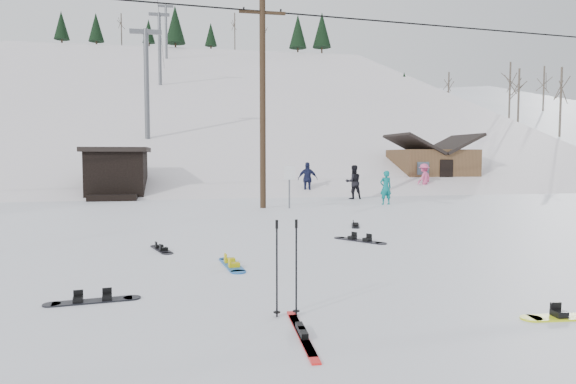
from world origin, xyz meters
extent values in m
plane|color=white|center=(0.00, 0.00, 0.00)|extent=(200.00, 200.00, 0.00)
cube|color=white|center=(0.00, 55.00, -12.00)|extent=(60.00, 85.24, 65.97)
cube|color=white|center=(38.00, 50.00, -11.00)|extent=(45.66, 93.98, 54.59)
cylinder|color=#3A2819|center=(2.00, 14.00, 4.50)|extent=(0.26, 0.26, 9.00)
cube|color=#3A2819|center=(2.00, 14.00, 8.40)|extent=(2.00, 0.12, 0.12)
cylinder|color=black|center=(2.00, 14.00, 8.52)|extent=(0.08, 0.08, 0.12)
cylinder|color=#595B60|center=(3.10, 13.60, 0.90)|extent=(0.07, 0.07, 1.80)
cube|color=white|center=(3.10, 13.56, 1.55)|extent=(0.50, 0.04, 0.60)
cube|color=black|center=(-5.00, 21.00, 1.25)|extent=(3.00, 3.00, 2.50)
cube|color=black|center=(-5.00, 21.00, 2.62)|extent=(3.40, 3.40, 0.25)
cube|color=black|center=(-5.00, 19.20, 0.15)|extent=(2.40, 1.20, 0.30)
cylinder|color=#595B60|center=(-4.00, 30.00, 7.25)|extent=(0.36, 0.36, 8.00)
cube|color=#595B60|center=(-4.00, 30.00, 11.05)|extent=(2.20, 0.30, 0.30)
cylinder|color=#595B60|center=(-4.00, 50.00, 13.75)|extent=(0.36, 0.36, 8.00)
cube|color=#595B60|center=(-4.00, 50.00, 17.55)|extent=(2.20, 0.30, 0.30)
cylinder|color=#595B60|center=(-4.00, 70.00, 20.25)|extent=(0.36, 0.36, 8.00)
cube|color=#595B60|center=(-4.00, 70.00, 24.05)|extent=(2.20, 0.30, 0.30)
cube|color=brown|center=(15.00, 24.00, 1.35)|extent=(5.00, 4.00, 2.70)
cube|color=black|center=(13.65, 24.00, 3.05)|extent=(2.69, 4.40, 1.43)
cube|color=black|center=(16.35, 24.00, 3.05)|extent=(2.69, 4.40, 1.43)
cube|color=black|center=(15.00, 21.98, 1.10)|extent=(0.90, 0.06, 1.90)
cube|color=blue|center=(-0.37, 2.32, 0.01)|extent=(0.44, 1.35, 0.03)
cylinder|color=blue|center=(-0.44, 2.98, 0.01)|extent=(0.30, 0.30, 0.03)
cylinder|color=blue|center=(-0.29, 1.66, 0.01)|extent=(0.30, 0.30, 0.03)
cube|color=#D0B80A|center=(-0.39, 2.56, 0.07)|extent=(0.23, 0.19, 0.09)
cube|color=#D0B80A|center=(-0.34, 2.08, 0.07)|extent=(0.23, 0.19, 0.09)
cube|color=red|center=(0.15, -2.08, 0.01)|extent=(0.19, 1.72, 0.02)
cube|color=black|center=(0.15, -2.08, 0.06)|extent=(0.10, 0.31, 0.08)
cube|color=red|center=(0.16, -1.91, 0.01)|extent=(0.19, 1.72, 0.02)
cube|color=black|center=(0.16, -1.91, 0.06)|extent=(0.10, 0.31, 0.08)
cylinder|color=black|center=(-0.03, -1.20, 0.67)|extent=(0.03, 0.03, 1.34)
cylinder|color=black|center=(-0.03, -1.20, 0.07)|extent=(0.10, 0.10, 0.01)
cylinder|color=black|center=(-0.03, -1.20, 1.32)|extent=(0.04, 0.04, 0.12)
cylinder|color=black|center=(0.25, -1.20, 0.67)|extent=(0.03, 0.03, 1.34)
cylinder|color=black|center=(0.25, -1.20, 0.07)|extent=(0.10, 0.10, 0.01)
cylinder|color=black|center=(0.25, -1.20, 1.32)|extent=(0.04, 0.04, 0.12)
cube|color=black|center=(-2.71, 0.09, 0.01)|extent=(1.20, 0.42, 0.02)
cylinder|color=black|center=(-2.13, 0.16, 0.01)|extent=(0.27, 0.27, 0.02)
cylinder|color=black|center=(-3.30, 0.01, 0.01)|extent=(0.27, 0.27, 0.02)
cube|color=black|center=(-2.51, 0.12, 0.06)|extent=(0.17, 0.21, 0.08)
cube|color=black|center=(-2.92, 0.06, 0.06)|extent=(0.17, 0.21, 0.08)
cube|color=black|center=(-1.88, 4.43, 0.01)|extent=(0.58, 1.15, 0.02)
cylinder|color=black|center=(-2.05, 4.96, 0.01)|extent=(0.26, 0.26, 0.02)
cylinder|color=black|center=(-1.72, 3.89, 0.01)|extent=(0.26, 0.26, 0.02)
cube|color=black|center=(-1.94, 4.62, 0.06)|extent=(0.22, 0.19, 0.07)
cube|color=black|center=(-1.82, 4.23, 0.06)|extent=(0.22, 0.19, 0.07)
cube|color=black|center=(3.25, 4.76, 0.01)|extent=(1.03, 1.26, 0.03)
cylinder|color=black|center=(3.65, 4.22, 0.01)|extent=(0.31, 0.31, 0.03)
cylinder|color=black|center=(2.86, 5.30, 0.01)|extent=(0.31, 0.31, 0.03)
cube|color=black|center=(3.40, 4.57, 0.07)|extent=(0.27, 0.26, 0.09)
cube|color=black|center=(3.11, 4.95, 0.07)|extent=(0.27, 0.26, 0.09)
cube|color=#ECFF1C|center=(4.06, -2.05, 0.01)|extent=(1.31, 0.41, 0.03)
cylinder|color=#ECFF1C|center=(3.42, -1.99, 0.01)|extent=(0.30, 0.30, 0.03)
cube|color=black|center=(3.83, -2.03, 0.07)|extent=(0.18, 0.22, 0.08)
cube|color=black|center=(4.09, 7.60, 0.01)|extent=(0.55, 1.08, 0.02)
cylinder|color=black|center=(4.26, 8.11, 0.01)|extent=(0.24, 0.24, 0.02)
cylinder|color=black|center=(3.93, 7.10, 0.01)|extent=(0.24, 0.24, 0.02)
cube|color=black|center=(4.15, 7.78, 0.06)|extent=(0.20, 0.18, 0.07)
cube|color=black|center=(4.04, 7.42, 0.06)|extent=(0.20, 0.18, 0.07)
imported|color=#0B7171|center=(7.87, 14.44, 0.79)|extent=(0.61, 0.42, 1.59)
imported|color=black|center=(7.37, 17.70, 0.90)|extent=(0.90, 0.71, 1.79)
imported|color=#DF4E83|center=(12.95, 20.90, 0.90)|extent=(1.35, 1.19, 1.81)
imported|color=#191E40|center=(5.50, 20.30, 0.96)|extent=(1.21, 0.73, 1.92)
camera|label=1|loc=(-1.24, -8.18, 2.26)|focal=32.00mm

